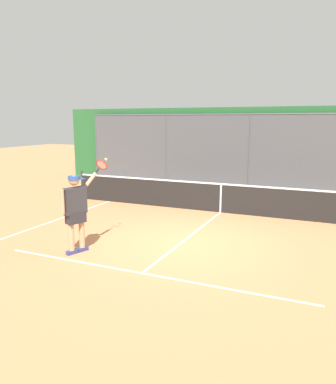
% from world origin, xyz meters
% --- Properties ---
extents(ground_plane, '(60.00, 60.00, 0.00)m').
position_xyz_m(ground_plane, '(0.00, 0.00, 0.00)').
color(ground_plane, '#C67A4C').
extents(court_line_markings, '(8.54, 9.96, 0.01)m').
position_xyz_m(court_line_markings, '(0.00, 2.29, 0.00)').
color(court_line_markings, white).
rests_on(court_line_markings, ground).
extents(fence_backdrop, '(18.17, 1.37, 3.50)m').
position_xyz_m(fence_backdrop, '(-0.00, -8.25, 1.74)').
color(fence_backdrop, '#474C51').
rests_on(fence_backdrop, ground).
extents(tennis_net, '(10.98, 0.09, 1.07)m').
position_xyz_m(tennis_net, '(0.00, -3.50, 0.49)').
color(tennis_net, '#2D2D2D').
rests_on(tennis_net, ground).
extents(tennis_player, '(0.46, 1.44, 2.05)m').
position_xyz_m(tennis_player, '(1.89, 1.48, 1.05)').
color(tennis_player, navy).
rests_on(tennis_player, ground).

